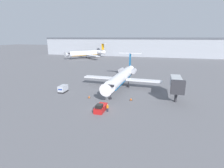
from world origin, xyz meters
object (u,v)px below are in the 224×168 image
object	(u,v)px
jet_bridge	(176,84)
airplane_parked_far_left	(86,53)
traffic_cone_left	(89,97)
luggage_cart	(63,89)
worker_near_tug	(108,108)
airplane_main	(121,77)
traffic_cone_right	(131,99)
pushback_tug	(101,108)

from	to	relation	value
jet_bridge	airplane_parked_far_left	bearing A→B (deg)	126.38
traffic_cone_left	jet_bridge	world-z (taller)	jet_bridge
luggage_cart	traffic_cone_left	xyz separation A→B (m)	(9.48, -2.82, -0.66)
traffic_cone_left	worker_near_tug	bearing A→B (deg)	-44.93
airplane_main	luggage_cart	distance (m)	18.59
traffic_cone_left	traffic_cone_right	xyz separation A→B (m)	(11.25, 1.19, -0.05)
airplane_parked_far_left	jet_bridge	world-z (taller)	airplane_parked_far_left
pushback_tug	luggage_cart	size ratio (longest dim) A/B	1.45
worker_near_tug	airplane_main	bearing A→B (deg)	93.19
airplane_main	airplane_parked_far_left	xyz separation A→B (m)	(-42.94, 72.26, 0.28)
worker_near_tug	traffic_cone_right	size ratio (longest dim) A/B	2.49
traffic_cone_right	jet_bridge	xyz separation A→B (m)	(11.12, 3.31, 4.11)
airplane_main	luggage_cart	size ratio (longest dim) A/B	9.41
traffic_cone_left	airplane_parked_far_left	world-z (taller)	airplane_parked_far_left
pushback_tug	airplane_main	bearing A→B (deg)	88.41
airplane_parked_far_left	jet_bridge	bearing A→B (deg)	-53.62
luggage_cart	traffic_cone_right	size ratio (longest dim) A/B	4.48
traffic_cone_right	jet_bridge	size ratio (longest dim) A/B	0.07
traffic_cone_left	luggage_cart	bearing A→B (deg)	163.42
airplane_parked_far_left	jet_bridge	distance (m)	99.52
luggage_cart	traffic_cone_right	world-z (taller)	luggage_cart
luggage_cart	worker_near_tug	size ratio (longest dim) A/B	1.79
traffic_cone_left	traffic_cone_right	size ratio (longest dim) A/B	1.11
airplane_main	pushback_tug	distance (m)	19.79
traffic_cone_right	jet_bridge	world-z (taller)	jet_bridge
traffic_cone_right	pushback_tug	bearing A→B (deg)	-123.33
traffic_cone_left	jet_bridge	xyz separation A→B (m)	(22.37, 4.50, 4.06)
luggage_cart	airplane_parked_far_left	xyz separation A→B (m)	(-27.18, 81.80, 2.79)
luggage_cart	traffic_cone_right	xyz separation A→B (m)	(20.73, -1.64, -0.72)
pushback_tug	airplane_parked_far_left	xyz separation A→B (m)	(-42.39, 91.83, 3.16)
luggage_cart	worker_near_tug	bearing A→B (deg)	-31.13
airplane_parked_far_left	jet_bridge	size ratio (longest dim) A/B	3.07
pushback_tug	luggage_cart	xyz separation A→B (m)	(-15.21, 10.03, 0.37)
worker_near_tug	traffic_cone_right	xyz separation A→B (m)	(3.87, 8.54, -0.61)
worker_near_tug	jet_bridge	xyz separation A→B (m)	(15.00, 11.86, 3.50)
luggage_cart	airplane_parked_far_left	size ratio (longest dim) A/B	0.11
worker_near_tug	traffic_cone_left	bearing A→B (deg)	135.07
airplane_parked_far_left	airplane_main	bearing A→B (deg)	-59.28
airplane_parked_far_left	traffic_cone_right	bearing A→B (deg)	-60.14
worker_near_tug	airplane_parked_far_left	bearing A→B (deg)	115.58
airplane_main	traffic_cone_right	world-z (taller)	airplane_main
traffic_cone_right	airplane_parked_far_left	bearing A→B (deg)	119.86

